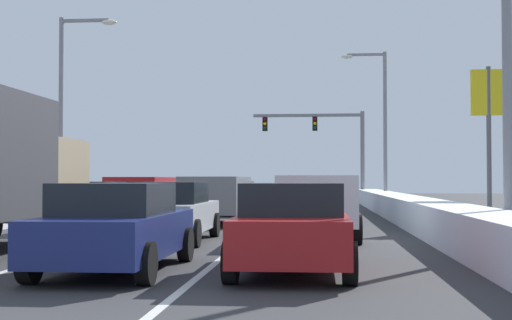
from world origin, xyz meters
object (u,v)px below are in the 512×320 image
Objects in this scene: sedan_black_right_lane_third at (310,202)px; street_lamp_right_mid at (379,115)px; sedan_red_right_lane_nearest at (293,227)px; street_lamp_left_mid at (68,98)px; sedan_charcoal_right_lane_fourth at (316,197)px; traffic_light_gantry at (328,137)px; sedan_silver_center_lane_second at (171,211)px; suv_white_right_lane_second at (317,200)px; sedan_maroon_left_lane_second at (91,206)px; sedan_navy_center_lane_nearest at (117,227)px; suv_white_left_lane_fourth at (176,191)px; suv_red_left_lane_third at (145,194)px; sedan_green_center_lane_fourth at (234,198)px; street_lamp_right_near at (490,30)px; suv_gray_center_lane_third at (217,195)px.

street_lamp_right_mid reaches higher than sedan_black_right_lane_third.
sedan_red_right_lane_nearest is 0.50× the size of street_lamp_left_mid.
sedan_red_right_lane_nearest and sedan_charcoal_right_lane_fourth have the same top height.
sedan_black_right_lane_third and sedan_charcoal_right_lane_fourth have the same top height.
sedan_charcoal_right_lane_fourth is 16.08m from traffic_light_gantry.
suv_white_right_lane_second is at bearing 18.12° from sedan_silver_center_lane_second.
sedan_charcoal_right_lane_fourth is 1.00× the size of sedan_maroon_left_lane_second.
sedan_navy_center_lane_nearest is 0.92× the size of suv_white_left_lane_fourth.
traffic_light_gantry is at bearing 69.58° from suv_red_left_lane_third.
sedan_maroon_left_lane_second is (-3.24, -10.11, 0.00)m from sedan_green_center_lane_fourth.
sedan_navy_center_lane_nearest is at bearing -103.28° from street_lamp_right_mid.
traffic_light_gantry reaches higher than suv_red_left_lane_third.
suv_white_left_lane_fourth is at bearing 126.22° from sedan_black_right_lane_third.
sedan_charcoal_right_lane_fourth is 14.96m from sedan_silver_center_lane_second.
suv_white_right_lane_second and suv_red_left_lane_third have the same top height.
sedan_navy_center_lane_nearest is (-3.14, -13.64, 0.00)m from sedan_black_right_lane_third.
suv_white_right_lane_second is 7.81m from sedan_navy_center_lane_nearest.
street_lamp_right_near reaches higher than suv_white_right_lane_second.
sedan_navy_center_lane_nearest is at bearing -96.46° from traffic_light_gantry.
sedan_charcoal_right_lane_fourth and sedan_green_center_lane_fourth have the same top height.
sedan_green_center_lane_fourth is 17.31m from traffic_light_gantry.
sedan_red_right_lane_nearest is 19.66m from sedan_green_center_lane_fourth.
sedan_red_right_lane_nearest is 13.36m from sedan_black_right_lane_third.
suv_white_left_lane_fourth is (-3.33, 3.31, 0.25)m from sedan_green_center_lane_fourth.
street_lamp_right_mid is 1.02× the size of street_lamp_left_mid.
traffic_light_gantry is at bearing 95.67° from street_lamp_right_near.
suv_white_right_lane_second is 6.82m from suv_gray_center_lane_third.
suv_red_left_lane_third is (-6.60, 2.07, 0.25)m from sedan_black_right_lane_third.
street_lamp_right_mid is at bearing 90.55° from street_lamp_right_near.
sedan_green_center_lane_fourth is at bearing 5.38° from street_lamp_left_mid.
suv_white_left_lane_fourth is at bearing 120.10° from street_lamp_right_near.
suv_gray_center_lane_third reaches higher than sedan_maroon_left_lane_second.
sedan_red_right_lane_nearest and sedan_maroon_left_lane_second have the same top height.
suv_gray_center_lane_third is at bearing -166.68° from sedan_black_right_lane_third.
suv_gray_center_lane_third is (-0.15, 12.86, 0.25)m from sedan_navy_center_lane_nearest.
sedan_green_center_lane_fourth is 17.78m from street_lamp_right_near.
street_lamp_left_mid is at bearing -144.26° from street_lamp_right_mid.
sedan_silver_center_lane_second is at bearing -78.82° from suv_white_left_lane_fourth.
suv_white_left_lane_fourth is 0.54× the size of street_lamp_right_mid.
suv_gray_center_lane_third reaches higher than sedan_red_right_lane_nearest.
sedan_silver_center_lane_second is (-3.44, -7.82, 0.00)m from sedan_black_right_lane_third.
sedan_maroon_left_lane_second is at bearing -122.65° from sedan_charcoal_right_lane_fourth.
sedan_charcoal_right_lane_fourth is at bearing 89.11° from sedan_red_right_lane_nearest.
sedan_silver_center_lane_second is 0.92× the size of suv_red_left_lane_third.
street_lamp_right_near is (4.10, -9.53, 4.13)m from sedan_black_right_lane_third.
suv_gray_center_lane_third is 12.08m from street_lamp_right_near.
traffic_light_gantry reaches higher than suv_gray_center_lane_third.
sedan_charcoal_right_lane_fourth is 12.83m from sedan_maroon_left_lane_second.
sedan_black_right_lane_third and sedan_green_center_lane_fourth have the same top height.
street_lamp_right_mid is at bearing 31.86° from suv_white_left_lane_fourth.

